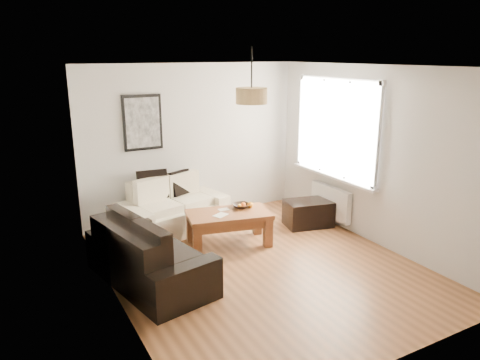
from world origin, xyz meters
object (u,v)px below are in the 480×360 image
sofa_leather (149,252)px  coffee_table (229,228)px  loveseat_cream (173,206)px  ottoman (308,213)px

sofa_leather → coffee_table: size_ratio=1.50×
loveseat_cream → sofa_leather: size_ratio=0.91×
ottoman → loveseat_cream: bearing=156.5°
coffee_table → ottoman: size_ratio=1.62×
loveseat_cream → sofa_leather: loveseat_cream is taller
sofa_leather → coffee_table: 1.51m
loveseat_cream → coffee_table: size_ratio=1.36×
coffee_table → ottoman: coffee_table is taller
coffee_table → ottoman: (1.49, 0.03, -0.03)m
loveseat_cream → ottoman: 2.20m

